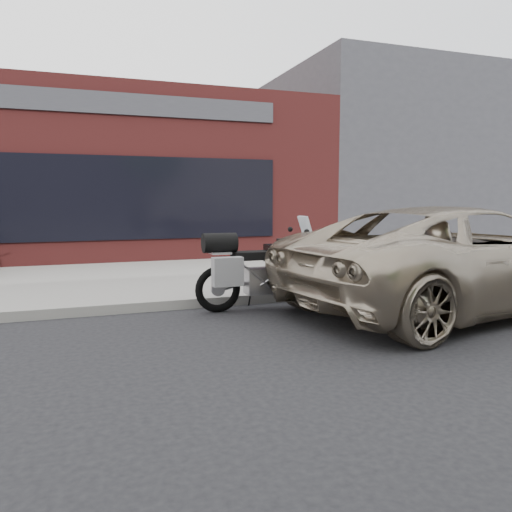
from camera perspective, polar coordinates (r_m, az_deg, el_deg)
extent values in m
plane|color=black|center=(4.24, 8.95, -16.88)|extent=(120.00, 120.00, 0.00)
cube|color=gray|center=(10.69, -9.32, -2.18)|extent=(44.00, 6.00, 0.15)
cube|color=#591E1C|center=(17.41, -20.27, 8.01)|extent=(14.00, 10.00, 4.50)
cube|color=black|center=(12.37, -20.35, 6.23)|extent=(10.00, 0.08, 2.00)
cube|color=#2D2D32|center=(12.57, -20.77, 16.30)|extent=(10.00, 0.08, 0.50)
cube|color=#2D2D32|center=(21.12, 14.83, 9.90)|extent=(10.00, 10.00, 6.00)
torus|color=black|center=(7.45, -4.37, -3.82)|extent=(0.69, 0.12, 0.69)
torus|color=black|center=(7.98, 6.48, -3.14)|extent=(0.69, 0.12, 0.69)
cube|color=#B7B7BC|center=(7.65, 0.89, -2.82)|extent=(0.57, 0.31, 0.39)
cube|color=black|center=(7.70, 3.06, 0.35)|extent=(0.52, 0.33, 0.27)
cube|color=black|center=(7.52, -0.59, 0.06)|extent=(0.57, 0.29, 0.12)
cube|color=black|center=(7.43, -3.24, -0.69)|extent=(0.31, 0.23, 0.15)
cube|color=black|center=(7.81, 5.17, 1.42)|extent=(0.19, 0.25, 0.23)
cube|color=silver|center=(7.83, 5.68, 3.32)|extent=(0.15, 0.31, 0.35)
cylinder|color=black|center=(7.78, 4.69, 1.93)|extent=(0.03, 0.73, 0.03)
cube|color=#B7B7BC|center=(7.37, -4.17, 0.39)|extent=(0.29, 0.31, 0.03)
cube|color=slate|center=(7.16, -3.27, -1.79)|extent=(0.44, 0.19, 0.41)
cylinder|color=black|center=(7.36, -4.18, 1.52)|extent=(0.50, 0.29, 0.29)
cylinder|color=#B7B7BC|center=(7.68, -2.45, -3.33)|extent=(0.58, 0.09, 0.20)
imported|color=tan|center=(8.11, 22.07, -0.26)|extent=(6.01, 3.50, 1.57)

